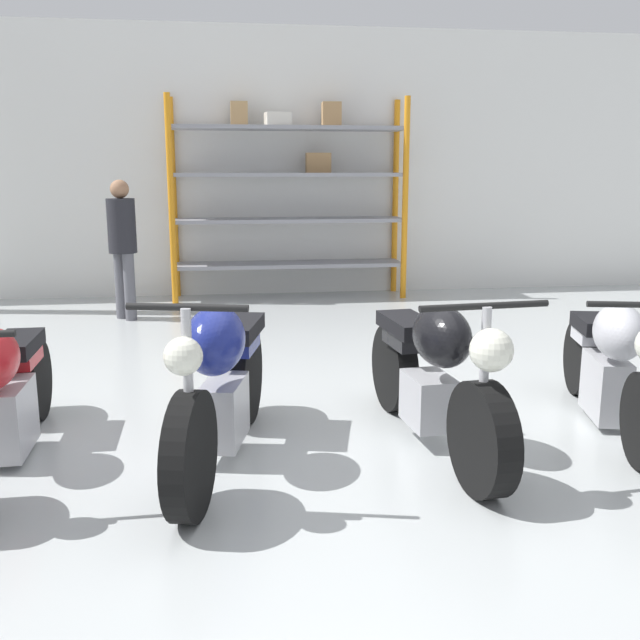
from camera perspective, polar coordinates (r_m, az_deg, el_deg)
name	(u,v)px	position (r m, az deg, el deg)	size (l,w,h in m)	color
ground_plane	(328,436)	(4.76, 0.66, -9.27)	(30.00, 30.00, 0.00)	#B2B7B7
back_wall	(268,164)	(10.03, -4.15, 12.38)	(30.00, 0.08, 3.60)	white
shelving_rack	(290,187)	(9.69, -2.45, 10.55)	(3.14, 0.63, 2.65)	orange
motorcycle_red	(0,396)	(4.62, -24.24, -5.56)	(0.60, 2.09, 0.96)	black
motorcycle_blue	(221,381)	(4.24, -7.91, -4.82)	(0.75, 2.05, 1.09)	black
motorcycle_black	(434,373)	(4.50, 9.08, -4.21)	(0.72, 2.07, 1.05)	black
motorcycle_silver	(612,363)	(5.17, 22.33, -3.22)	(0.79, 1.97, 0.99)	black
person_browsing	(122,239)	(8.54, -15.53, 6.29)	(0.45, 0.45, 1.61)	#595960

